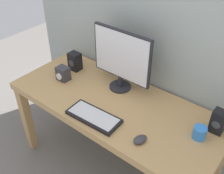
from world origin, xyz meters
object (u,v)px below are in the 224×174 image
mouse (140,140)px  speaker_left (75,61)px  speaker_right (218,122)px  coffee_mug (200,133)px  monitor (121,58)px  desk (114,111)px  audio_controller (63,74)px  keyboard_primary (93,116)px

mouse → speaker_left: 0.95m
speaker_right → coffee_mug: (-0.06, -0.12, -0.04)m
mouse → speaker_right: (0.32, 0.38, 0.06)m
mouse → speaker_right: speaker_right is taller
mouse → speaker_right: 0.50m
monitor → mouse: 0.62m
desk → audio_controller: audio_controller is taller
desk → monitor: 0.39m
keyboard_primary → coffee_mug: 0.68m
monitor → audio_controller: bearing=-153.6°
desk → mouse: bearing=-29.4°
keyboard_primary → speaker_left: bearing=145.7°
speaker_right → speaker_left: 1.21m
monitor → keyboard_primary: bearing=-79.9°
keyboard_primary → speaker_right: bearing=30.1°
monitor → keyboard_primary: monitor is taller
mouse → desk: bearing=163.8°
keyboard_primary → speaker_right: (0.68, 0.40, 0.07)m
mouse → audio_controller: bearing=-177.8°
desk → speaker_right: 0.72m
desk → monitor: (-0.07, 0.17, 0.35)m
monitor → speaker_left: 0.49m
monitor → mouse: bearing=-40.9°
speaker_right → coffee_mug: bearing=-116.2°
monitor → mouse: size_ratio=5.07×
keyboard_primary → audio_controller: bearing=159.1°
monitor → audio_controller: 0.51m
mouse → speaker_right: bearing=62.6°
speaker_right → coffee_mug: size_ratio=1.93×
keyboard_primary → audio_controller: 0.53m
audio_controller → speaker_left: bearing=102.2°
monitor → speaker_right: bearing=0.0°
mouse → speaker_left: bearing=172.4°
mouse → speaker_left: size_ratio=0.63×
desk → audio_controller: (-0.49, -0.04, 0.15)m
mouse → coffee_mug: (0.26, 0.25, 0.02)m
speaker_right → audio_controller: 1.19m
desk → speaker_left: bearing=165.6°
speaker_left → coffee_mug: speaker_left is taller
keyboard_primary → mouse: (0.36, 0.02, 0.00)m
monitor → speaker_right: (0.75, 0.00, -0.18)m
keyboard_primary → mouse: mouse is taller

